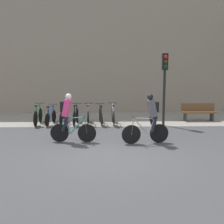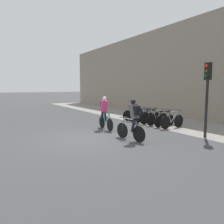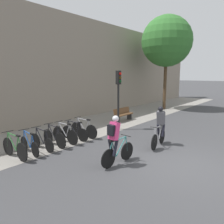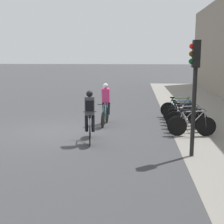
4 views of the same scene
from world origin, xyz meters
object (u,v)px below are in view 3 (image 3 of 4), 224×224
Objects in this scene: parked_bike_1 at (29,145)px; parked_bike_6 at (84,129)px; parked_bike_2 at (42,141)px; parked_bike_5 at (75,132)px; parked_bike_0 at (15,148)px; traffic_light_pole at (119,89)px; bench at (123,114)px; parked_bike_3 at (54,137)px; parked_bike_4 at (65,134)px; cyclist_grey at (160,125)px; cyclist_pink at (115,139)px.

parked_bike_6 is at bearing 0.03° from parked_bike_1.
parked_bike_2 is 1.00× the size of parked_bike_5.
parked_bike_5 is (3.00, -0.00, -0.03)m from parked_bike_0.
parked_bike_2 is (0.60, -0.00, 0.00)m from parked_bike_1.
traffic_light_pole reaches higher than bench.
parked_bike_3 is 6.25m from bench.
bench is at bearing 7.58° from parked_bike_4.
parked_bike_6 is (2.40, 0.00, 0.04)m from parked_bike_2.
parked_bike_2 is 0.50× the size of traffic_light_pole.
parked_bike_3 is (0.60, 0.00, 0.03)m from parked_bike_2.
traffic_light_pole is at bearing 69.98° from cyclist_grey.
traffic_light_pole reaches higher than parked_bike_1.
parked_bike_0 is 0.60m from parked_bike_1.
cyclist_grey is 5.40m from bench.
parked_bike_5 is (1.20, -0.00, -0.02)m from parked_bike_3.
cyclist_pink is at bearing -88.54° from parked_bike_3.
parked_bike_2 is at bearing 135.19° from cyclist_grey.
parked_bike_2 is 1.80m from parked_bike_5.
parked_bike_2 is (-3.60, 3.58, -0.56)m from cyclist_grey.
parked_bike_1 is 0.95× the size of bench.
parked_bike_4 is at bearing -172.42° from bench.
traffic_light_pole reaches higher than parked_bike_2.
parked_bike_4 is (1.80, 0.00, 0.03)m from parked_bike_1.
parked_bike_1 is 0.97× the size of parked_bike_4.
parked_bike_5 is at bearing -0.12° from parked_bike_4.
parked_bike_3 is 4.61m from traffic_light_pole.
parked_bike_5 is 5.06m from bench.
traffic_light_pole is at bearing -3.77° from parked_bike_0.
parked_bike_1 is 2.40m from parked_bike_5.
cyclist_pink is at bearing -146.25° from bench.
parked_bike_0 is 1.06× the size of parked_bike_2.
parked_bike_5 reaches higher than parked_bike_1.
parked_bike_4 is at bearing 123.87° from cyclist_grey.
bench is (2.04, 1.14, -1.86)m from traffic_light_pole.
parked_bike_6 reaches higher than parked_bike_2.
parked_bike_4 is 1.20m from parked_bike_6.
parked_bike_3 is at bearing 91.46° from cyclist_pink.
parked_bike_4 is 5.65m from bench.
traffic_light_pole is (5.37, -0.39, 1.95)m from parked_bike_1.
traffic_light_pole is 1.94× the size of bench.
parked_bike_6 is (-1.20, 3.58, -0.53)m from cyclist_grey.
parked_bike_0 is 1.02× the size of bench.
parked_bike_1 is at bearing -174.24° from bench.
parked_bike_2 is at bearing -179.78° from parked_bike_3.
parked_bike_4 reaches higher than parked_bike_2.
cyclist_pink reaches higher than parked_bike_3.
traffic_light_pole is (4.08, 2.95, 1.38)m from cyclist_pink.
cyclist_grey is at bearing -63.29° from parked_bike_5.
cyclist_grey is 4.71m from parked_bike_3.
traffic_light_pole is (3.57, -0.39, 1.92)m from parked_bike_4.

